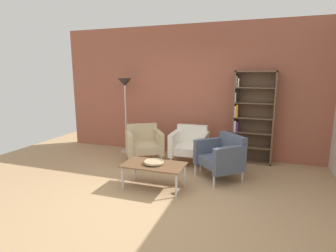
# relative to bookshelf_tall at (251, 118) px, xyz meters

# --- Properties ---
(ground_plane) EXTENTS (8.32, 8.32, 0.00)m
(ground_plane) POSITION_rel_bookshelf_tall_xyz_m (-1.27, -2.26, -0.94)
(ground_plane) COLOR tan
(brick_back_panel) EXTENTS (6.40, 0.12, 2.90)m
(brick_back_panel) POSITION_rel_bookshelf_tall_xyz_m (-1.27, 0.20, 0.51)
(brick_back_panel) COLOR #9E5642
(brick_back_panel) RESTS_ON ground_plane
(bookshelf_tall) EXTENTS (0.80, 0.30, 1.90)m
(bookshelf_tall) POSITION_rel_bookshelf_tall_xyz_m (0.00, 0.00, 0.00)
(bookshelf_tall) COLOR brown
(bookshelf_tall) RESTS_ON ground_plane
(coffee_table_low) EXTENTS (1.00, 0.56, 0.40)m
(coffee_table_low) POSITION_rel_bookshelf_tall_xyz_m (-1.41, -1.87, -0.57)
(coffee_table_low) COLOR brown
(coffee_table_low) RESTS_ON ground_plane
(decorative_bowl) EXTENTS (0.32, 0.32, 0.05)m
(decorative_bowl) POSITION_rel_bookshelf_tall_xyz_m (-1.41, -1.87, -0.50)
(decorative_bowl) COLOR tan
(decorative_bowl) RESTS_ON coffee_table_low
(armchair_corner_red) EXTENTS (0.73, 0.67, 0.78)m
(armchair_corner_red) POSITION_rel_bookshelf_tall_xyz_m (-1.15, -0.54, -0.52)
(armchair_corner_red) COLOR white
(armchair_corner_red) RESTS_ON ground_plane
(armchair_near_window) EXTENTS (0.94, 0.92, 0.78)m
(armchair_near_window) POSITION_rel_bookshelf_tall_xyz_m (-2.10, -0.74, -0.52)
(armchair_near_window) COLOR #C6B289
(armchair_near_window) RESTS_ON ground_plane
(armchair_spare_guest) EXTENTS (0.95, 0.95, 0.78)m
(armchair_spare_guest) POSITION_rel_bookshelf_tall_xyz_m (-0.43, -1.11, -0.52)
(armchair_spare_guest) COLOR #4C566B
(armchair_spare_guest) RESTS_ON ground_plane
(floor_lamp_torchiere) EXTENTS (0.32, 0.32, 1.74)m
(floor_lamp_torchiere) POSITION_rel_bookshelf_tall_xyz_m (-2.80, -0.17, 0.51)
(floor_lamp_torchiere) COLOR silver
(floor_lamp_torchiere) RESTS_ON ground_plane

